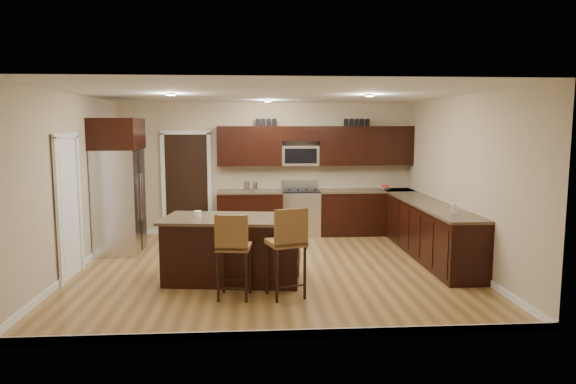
{
  "coord_description": "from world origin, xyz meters",
  "views": [
    {
      "loc": [
        -0.29,
        -7.86,
        2.2
      ],
      "look_at": [
        0.28,
        0.4,
        1.15
      ],
      "focal_mm": 32.0,
      "sensor_mm": 36.0,
      "label": 1
    }
  ],
  "objects": [
    {
      "name": "stool_right",
      "position": [
        0.15,
        -1.45,
        0.74
      ],
      "size": [
        0.55,
        0.55,
        1.19
      ],
      "rotation": [
        0.0,
        0.0,
        0.3
      ],
      "color": "brown",
      "rests_on": "floor"
    },
    {
      "name": "canister_short",
      "position": [
        -0.25,
        2.45,
        1.01
      ],
      "size": [
        0.11,
        0.11,
        0.17
      ],
      "primitive_type": "cylinder",
      "color": "silver",
      "rests_on": "base_cabinets"
    },
    {
      "name": "wall_right",
      "position": [
        3.0,
        0.0,
        1.35
      ],
      "size": [
        0.0,
        5.5,
        5.5
      ],
      "primitive_type": "plane",
      "rotation": [
        1.57,
        0.0,
        -1.57
      ],
      "color": "tan",
      "rests_on": "floor"
    },
    {
      "name": "wall_left",
      "position": [
        -3.0,
        0.0,
        1.35
      ],
      "size": [
        0.0,
        5.5,
        5.5
      ],
      "primitive_type": "plane",
      "rotation": [
        1.57,
        0.0,
        1.57
      ],
      "color": "tan",
      "rests_on": "floor"
    },
    {
      "name": "base_cabinets",
      "position": [
        1.9,
        1.45,
        0.46
      ],
      "size": [
        4.02,
        3.96,
        0.92
      ],
      "color": "black",
      "rests_on": "floor"
    },
    {
      "name": "ceiling",
      "position": [
        0.0,
        0.0,
        2.7
      ],
      "size": [
        6.0,
        6.0,
        0.0
      ],
      "primitive_type": "plane",
      "rotation": [
        3.14,
        0.0,
        0.0
      ],
      "color": "silver",
      "rests_on": "wall_back"
    },
    {
      "name": "fruit_bowl",
      "position": [
        2.42,
        2.45,
        0.95
      ],
      "size": [
        0.34,
        0.34,
        0.07
      ],
      "primitive_type": "imported",
      "rotation": [
        0.0,
        0.0,
        0.27
      ],
      "color": "silver",
      "rests_on": "base_cabinets"
    },
    {
      "name": "floor",
      "position": [
        0.0,
        0.0,
        0.0
      ],
      "size": [
        6.0,
        6.0,
        0.0
      ],
      "primitive_type": "plane",
      "color": "olive",
      "rests_on": "ground"
    },
    {
      "name": "wall_back",
      "position": [
        0.0,
        2.75,
        1.35
      ],
      "size": [
        6.0,
        0.0,
        6.0
      ],
      "primitive_type": "plane",
      "rotation": [
        1.57,
        0.0,
        0.0
      ],
      "color": "tan",
      "rests_on": "floor"
    },
    {
      "name": "refrigerator",
      "position": [
        -2.62,
        1.18,
        1.21
      ],
      "size": [
        0.79,
        0.97,
        2.35
      ],
      "color": "silver",
      "rests_on": "floor"
    },
    {
      "name": "soap_bottle",
      "position": [
        2.7,
        -0.51,
        1.02
      ],
      "size": [
        0.11,
        0.12,
        0.2
      ],
      "primitive_type": "imported",
      "rotation": [
        0.0,
        0.0,
        -0.32
      ],
      "color": "#B2B2B2",
      "rests_on": "base_cabinets"
    },
    {
      "name": "stool_mid",
      "position": [
        -0.55,
        -1.45,
        0.7
      ],
      "size": [
        0.47,
        0.47,
        1.12
      ],
      "rotation": [
        0.0,
        0.0,
        -0.13
      ],
      "color": "brown",
      "rests_on": "floor"
    },
    {
      "name": "canister_tall",
      "position": [
        -0.42,
        2.45,
        1.02
      ],
      "size": [
        0.12,
        0.12,
        0.19
      ],
      "primitive_type": "cylinder",
      "color": "silver",
      "rests_on": "base_cabinets"
    },
    {
      "name": "letter_decor",
      "position": [
        0.9,
        2.58,
        2.29
      ],
      "size": [
        2.2,
        0.03,
        0.15
      ],
      "primitive_type": null,
      "color": "black",
      "rests_on": "upper_cabinets"
    },
    {
      "name": "island_jar",
      "position": [
        -1.07,
        -0.6,
        0.97
      ],
      "size": [
        0.1,
        0.1,
        0.1
      ],
      "primitive_type": "cylinder",
      "color": "white",
      "rests_on": "island"
    },
    {
      "name": "island",
      "position": [
        -0.57,
        -0.6,
        0.43
      ],
      "size": [
        2.1,
        1.29,
        0.92
      ],
      "rotation": [
        0.0,
        0.0,
        -0.13
      ],
      "color": "black",
      "rests_on": "floor"
    },
    {
      "name": "pantry_door",
      "position": [
        -2.98,
        -0.3,
        1.02
      ],
      "size": [
        0.03,
        0.8,
        2.04
      ],
      "primitive_type": "cube",
      "color": "white",
      "rests_on": "floor"
    },
    {
      "name": "floor_mat",
      "position": [
        0.04,
        1.95,
        0.01
      ],
      "size": [
        1.04,
        0.82,
        0.01
      ],
      "primitive_type": "cube",
      "rotation": [
        0.0,
        0.0,
        -0.25
      ],
      "color": "brown",
      "rests_on": "floor"
    },
    {
      "name": "doorway",
      "position": [
        -1.65,
        2.73,
        1.03
      ],
      "size": [
        0.85,
        0.03,
        2.06
      ],
      "primitive_type": "cube",
      "color": "black",
      "rests_on": "floor"
    },
    {
      "name": "upper_cabinets",
      "position": [
        1.04,
        2.58,
        1.84
      ],
      "size": [
        4.0,
        0.33,
        0.8
      ],
      "color": "black",
      "rests_on": "wall_back"
    },
    {
      "name": "range",
      "position": [
        0.68,
        2.45,
        0.47
      ],
      "size": [
        0.76,
        0.64,
        1.11
      ],
      "color": "silver",
      "rests_on": "floor"
    },
    {
      "name": "microwave",
      "position": [
        0.68,
        2.6,
        1.62
      ],
      "size": [
        0.76,
        0.31,
        0.4
      ],
      "primitive_type": "cube",
      "color": "silver",
      "rests_on": "upper_cabinets"
    }
  ]
}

